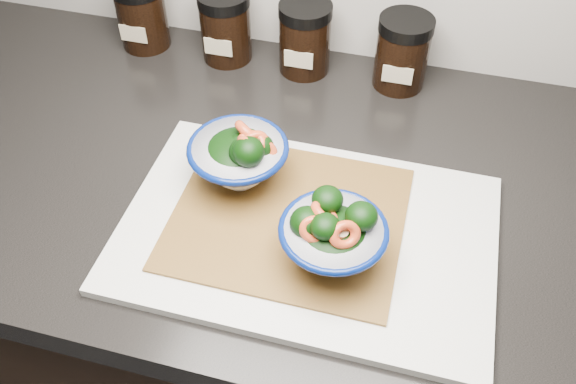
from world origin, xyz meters
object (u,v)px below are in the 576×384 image
(bowl_right, at_px, (332,237))
(spice_jar_a, at_px, (142,14))
(cutting_board, at_px, (307,233))
(spice_jar_d, at_px, (402,52))
(bowl_left, at_px, (240,157))
(spice_jar_b, at_px, (226,26))
(spice_jar_c, at_px, (305,38))

(bowl_right, distance_m, spice_jar_a, 0.54)
(cutting_board, height_order, spice_jar_d, spice_jar_d)
(bowl_right, height_order, spice_jar_d, spice_jar_d)
(spice_jar_d, bearing_deg, cutting_board, -100.84)
(bowl_left, bearing_deg, spice_jar_a, 132.88)
(cutting_board, distance_m, bowl_left, 0.13)
(bowl_left, bearing_deg, spice_jar_d, 59.40)
(cutting_board, bearing_deg, spice_jar_b, 122.73)
(spice_jar_a, distance_m, spice_jar_c, 0.27)
(spice_jar_a, relative_size, spice_jar_b, 1.00)
(spice_jar_d, bearing_deg, bowl_right, -94.20)
(bowl_right, relative_size, spice_jar_d, 1.09)
(bowl_right, relative_size, spice_jar_b, 1.09)
(spice_jar_c, bearing_deg, cutting_board, -75.56)
(bowl_left, distance_m, spice_jar_c, 0.28)
(spice_jar_a, distance_m, spice_jar_b, 0.14)
(spice_jar_b, height_order, spice_jar_c, same)
(bowl_left, bearing_deg, spice_jar_b, 112.44)
(spice_jar_d, bearing_deg, spice_jar_c, 180.00)
(bowl_right, bearing_deg, spice_jar_d, 85.80)
(bowl_right, height_order, spice_jar_b, spice_jar_b)
(cutting_board, distance_m, spice_jar_c, 0.35)
(bowl_left, height_order, spice_jar_d, bowl_left)
(cutting_board, height_order, spice_jar_c, spice_jar_c)
(cutting_board, distance_m, bowl_right, 0.07)
(spice_jar_c, height_order, spice_jar_d, same)
(spice_jar_a, bearing_deg, bowl_right, -43.25)
(spice_jar_a, bearing_deg, spice_jar_c, 0.00)
(spice_jar_b, bearing_deg, spice_jar_a, 180.00)
(cutting_board, bearing_deg, spice_jar_d, 79.16)
(bowl_left, xyz_separation_m, bowl_right, (0.14, -0.09, -0.00))
(spice_jar_b, height_order, spice_jar_d, same)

